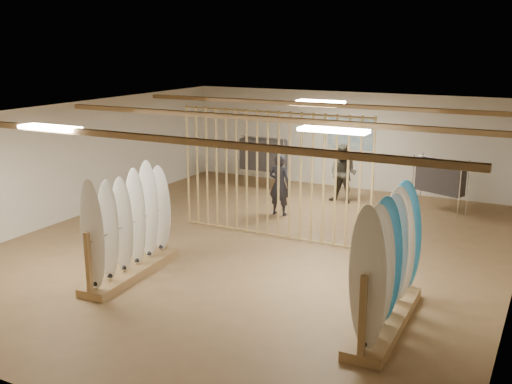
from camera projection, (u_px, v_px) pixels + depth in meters
The scene contains 15 objects.
floor at pixel (256, 247), 12.57m from camera, with size 12.00×12.00×0.00m, color olive.
ceiling at pixel (256, 114), 11.88m from camera, with size 12.00×12.00×0.00m, color gray.
wall_back at pixel (351, 141), 17.39m from camera, with size 12.00×12.00×0.00m, color silver.
wall_front at pixel (22, 286), 7.06m from camera, with size 12.00×12.00×0.00m, color silver.
wall_left at pixel (73, 161), 14.46m from camera, with size 12.00×12.00×0.00m, color silver.
ceiling_slats at pixel (256, 118), 11.90m from camera, with size 9.50×6.12×0.10m, color #987245.
light_panels at pixel (256, 117), 11.90m from camera, with size 1.20×0.35×0.06m, color white.
bamboo_partition at pixel (273, 175), 12.91m from camera, with size 4.45×0.05×2.78m.
poster at pixel (351, 134), 17.32m from camera, with size 1.40×0.03×0.90m, color #346DB6.
rack_left at pixel (130, 240), 10.91m from camera, with size 0.72×2.49×1.98m.
rack_right at pixel (387, 281), 8.93m from camera, with size 0.65×2.66×2.13m.
clothing_rack_a at pixel (263, 155), 17.23m from camera, with size 1.47×0.37×1.58m.
clothing_rack_b at pixel (440, 177), 14.89m from camera, with size 1.27×0.76×1.42m.
shopper_a at pixel (280, 181), 14.73m from camera, with size 0.64×0.43×1.74m, color #232229.
shopper_b at pixel (343, 170), 15.83m from camera, with size 0.86×0.67×1.79m, color #312F26.
Camera 1 is at (5.49, -10.56, 4.21)m, focal length 42.00 mm.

